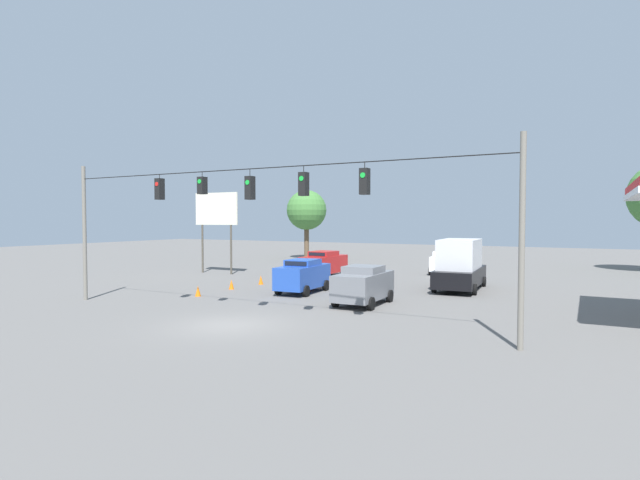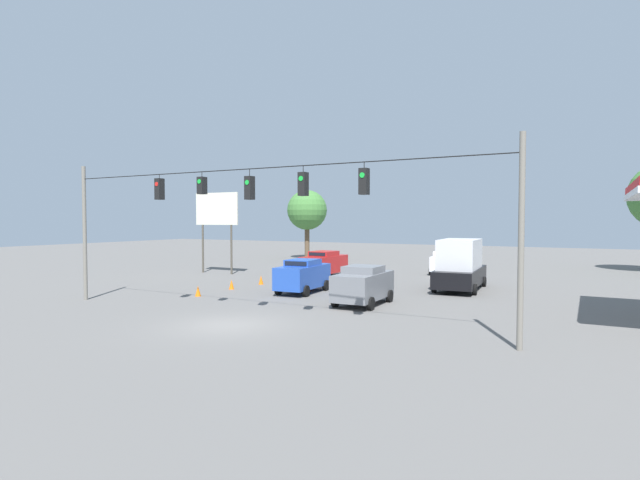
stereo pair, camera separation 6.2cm
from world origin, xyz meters
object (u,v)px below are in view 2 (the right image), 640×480
sedan_grey_crossing_near (363,284)px  tree_horizon_right (307,210)px  traffic_cone_nearest (198,291)px  roadside_billboard (217,214)px  overhead_signal_span (250,210)px  traffic_cone_second (232,284)px  traffic_cone_third (261,280)px  box_truck_black_oncoming_far (460,265)px  sedan_blue_withflow_mid (303,275)px  sedan_red_withflow_far (324,263)px  sedan_white_oncoming_deep (445,262)px

sedan_grey_crossing_near → tree_horizon_right: (17.65, -24.84, 4.34)m
traffic_cone_nearest → roadside_billboard: (7.06, -9.97, 4.46)m
overhead_signal_span → traffic_cone_second: (6.63, -6.97, -4.39)m
overhead_signal_span → traffic_cone_nearest: size_ratio=36.62×
overhead_signal_span → roadside_billboard: overhead_signal_span is taller
tree_horizon_right → traffic_cone_second: bearing=109.2°
traffic_cone_third → tree_horizon_right: 23.01m
sedan_grey_crossing_near → box_truck_black_oncoming_far: 8.36m
overhead_signal_span → sedan_blue_withflow_mid: bearing=-75.6°
box_truck_black_oncoming_far → traffic_cone_second: size_ratio=10.61×
sedan_blue_withflow_mid → tree_horizon_right: size_ratio=0.57×
sedan_red_withflow_far → tree_horizon_right: tree_horizon_right is taller
roadside_billboard → sedan_red_withflow_far: bearing=-168.1°
traffic_cone_third → roadside_billboard: bearing=-29.3°
box_truck_black_oncoming_far → sedan_white_oncoming_deep: bearing=-70.2°
sedan_white_oncoming_deep → traffic_cone_second: sedan_white_oncoming_deep is taller
sedan_white_oncoming_deep → box_truck_black_oncoming_far: box_truck_black_oncoming_far is taller
roadside_billboard → sedan_grey_crossing_near: bearing=153.7°
overhead_signal_span → traffic_cone_nearest: bearing=-30.5°
traffic_cone_second → overhead_signal_span: bearing=133.6°
box_truck_black_oncoming_far → traffic_cone_third: box_truck_black_oncoming_far is taller
sedan_grey_crossing_near → sedan_blue_withflow_mid: 5.27m
traffic_cone_nearest → traffic_cone_third: bearing=-90.8°
overhead_signal_span → sedan_white_oncoming_deep: overhead_signal_span is taller
tree_horizon_right → box_truck_black_oncoming_far: bearing=140.5°
traffic_cone_nearest → traffic_cone_third: 5.96m
overhead_signal_span → traffic_cone_nearest: overhead_signal_span is taller
sedan_white_oncoming_deep → traffic_cone_second: bearing=58.4°
sedan_red_withflow_far → tree_horizon_right: (10.08, -14.92, 4.35)m
sedan_white_oncoming_deep → traffic_cone_second: (9.35, 15.19, -0.65)m
traffic_cone_third → tree_horizon_right: bearing=-67.8°
sedan_white_oncoming_deep → box_truck_black_oncoming_far: 9.25m
sedan_white_oncoming_deep → traffic_cone_nearest: sedan_white_oncoming_deep is taller
sedan_white_oncoming_deep → tree_horizon_right: tree_horizon_right is taller
traffic_cone_nearest → traffic_cone_third: (-0.09, -5.96, 0.00)m
traffic_cone_second → tree_horizon_right: (8.23, -23.58, 5.07)m
sedan_red_withflow_far → tree_horizon_right: 18.52m
sedan_white_oncoming_deep → roadside_billboard: roadside_billboard is taller
sedan_grey_crossing_near → roadside_billboard: (16.33, -8.07, 3.73)m
sedan_white_oncoming_deep → traffic_cone_nearest: bearing=63.4°
sedan_blue_withflow_mid → roadside_billboard: size_ratio=0.67×
overhead_signal_span → roadside_billboard: (13.54, -13.78, 0.07)m
overhead_signal_span → tree_horizon_right: 33.98m
sedan_blue_withflow_mid → sedan_grey_crossing_near: bearing=156.0°
overhead_signal_span → traffic_cone_nearest: (6.47, -3.81, -4.39)m
traffic_cone_nearest → traffic_cone_second: (0.15, -3.16, 0.00)m
overhead_signal_span → sedan_blue_withflow_mid: overhead_signal_span is taller
sedan_blue_withflow_mid → traffic_cone_third: 4.83m
traffic_cone_nearest → roadside_billboard: 13.01m
overhead_signal_span → traffic_cone_third: overhead_signal_span is taller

